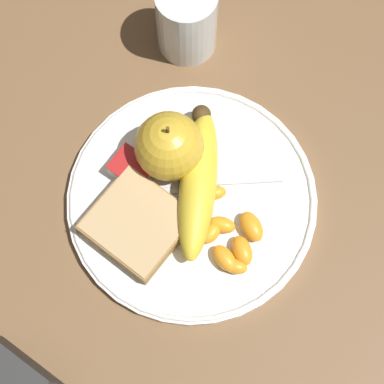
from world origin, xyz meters
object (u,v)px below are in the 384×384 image
at_px(apple, 169,146).
at_px(jam_packet, 132,169).
at_px(juice_glass, 187,21).
at_px(plate, 192,199).
at_px(banana, 195,179).
at_px(bread_slice, 137,223).
at_px(fork, 194,181).

height_order(apple, jam_packet, apple).
distance_m(juice_glass, jam_packet, 0.19).
xyz_separation_m(plate, banana, (-0.01, 0.01, 0.02)).
xyz_separation_m(apple, banana, (0.04, -0.01, -0.02)).
distance_m(banana, bread_slice, 0.08).
xyz_separation_m(banana, bread_slice, (-0.02, -0.07, -0.01)).
bearing_deg(apple, bread_slice, -78.39).
height_order(apple, bread_slice, apple).
height_order(apple, banana, apple).
height_order(plate, apple, apple).
height_order(juice_glass, banana, juice_glass).
bearing_deg(bread_slice, fork, 75.21).
bearing_deg(plate, fork, 118.70).
height_order(banana, fork, banana).
relative_size(banana, jam_packet, 3.82).
distance_m(plate, apple, 0.07).
distance_m(juice_glass, fork, 0.19).
height_order(bread_slice, fork, bread_slice).
bearing_deg(banana, plate, -65.29).
relative_size(juice_glass, fork, 0.65).
relative_size(plate, juice_glass, 2.99).
relative_size(fork, jam_packet, 3.21).
relative_size(juice_glass, banana, 0.55).
bearing_deg(juice_glass, jam_packet, -73.54).
bearing_deg(banana, juice_glass, 127.85).
bearing_deg(jam_packet, fork, 25.79).
height_order(bread_slice, jam_packet, same).
bearing_deg(plate, bread_slice, -116.02).
bearing_deg(bread_slice, banana, 72.89).
bearing_deg(juice_glass, bread_slice, -67.24).
xyz_separation_m(plate, bread_slice, (-0.03, -0.06, 0.02)).
relative_size(banana, bread_slice, 1.71).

